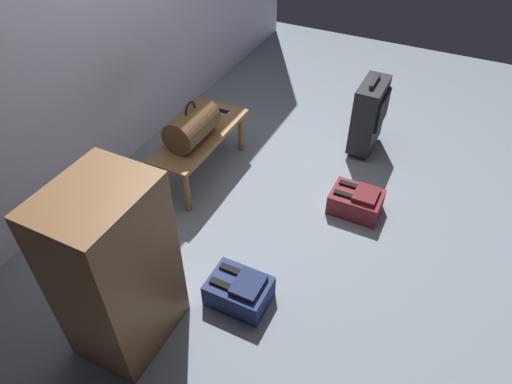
{
  "coord_description": "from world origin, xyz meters",
  "views": [
    {
      "loc": [
        -2.59,
        -0.9,
        2.43
      ],
      "look_at": [
        -0.37,
        0.2,
        0.25
      ],
      "focal_mm": 31.79,
      "sensor_mm": 36.0,
      "label": 1
    }
  ],
  "objects": [
    {
      "name": "ground_plane",
      "position": [
        0.0,
        0.0,
        0.0
      ],
      "size": [
        6.6,
        6.6,
        0.0
      ],
      "primitive_type": "plane",
      "color": "slate"
    },
    {
      "name": "bench",
      "position": [
        -0.09,
        0.83,
        0.34
      ],
      "size": [
        1.0,
        0.36,
        0.4
      ],
      "color": "olive",
      "rests_on": "ground"
    },
    {
      "name": "duffel_bag_brown",
      "position": [
        -0.19,
        0.83,
        0.53
      ],
      "size": [
        0.44,
        0.26,
        0.34
      ],
      "color": "brown",
      "rests_on": "bench"
    },
    {
      "name": "cell_phone",
      "position": [
        0.28,
        0.84,
        0.4
      ],
      "size": [
        0.07,
        0.14,
        0.01
      ],
      "color": "silver",
      "rests_on": "bench"
    },
    {
      "name": "suitcase_upright_charcoal",
      "position": [
        0.87,
        -0.28,
        0.35
      ],
      "size": [
        0.44,
        0.22,
        0.68
      ],
      "color": "black",
      "rests_on": "ground"
    },
    {
      "name": "backpack_maroon",
      "position": [
        0.03,
        -0.46,
        0.09
      ],
      "size": [
        0.28,
        0.38,
        0.21
      ],
      "color": "maroon",
      "rests_on": "ground"
    },
    {
      "name": "backpack_navy",
      "position": [
        -1.1,
        -0.04,
        0.09
      ],
      "size": [
        0.28,
        0.38,
        0.21
      ],
      "color": "navy",
      "rests_on": "ground"
    },
    {
      "name": "side_cabinet",
      "position": [
        -1.57,
        0.43,
        0.55
      ],
      "size": [
        0.56,
        0.44,
        1.1
      ],
      "color": "brown",
      "rests_on": "ground"
    }
  ]
}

